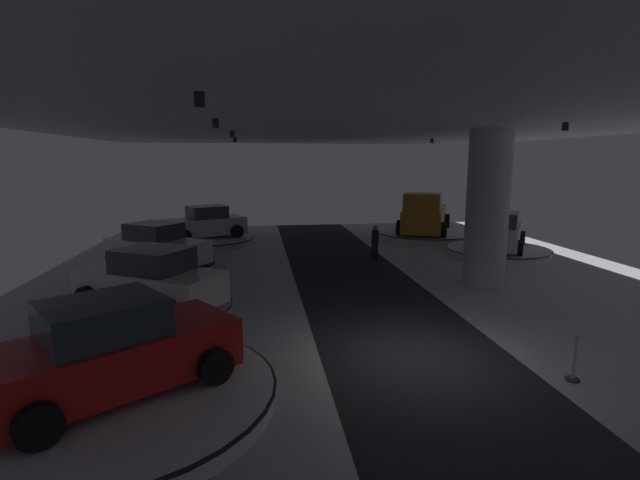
% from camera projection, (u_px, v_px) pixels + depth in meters
% --- Properties ---
extents(ground, '(24.00, 44.00, 0.06)m').
position_uv_depth(ground, '(417.00, 358.00, 10.62)').
color(ground, '#B2B2B7').
extents(ceiling_with_spotlights, '(24.00, 44.00, 0.39)m').
position_uv_depth(ceiling_with_spotlights, '(426.00, 106.00, 9.67)').
color(ceiling_with_spotlights, silver).
extents(column_right, '(1.48, 1.48, 5.50)m').
position_uv_depth(column_right, '(487.00, 208.00, 16.43)').
color(column_right, '#ADADB2').
rests_on(column_right, ground).
extents(display_platform_near_left, '(5.71, 5.71, 0.37)m').
position_uv_depth(display_platform_near_left, '(118.00, 399.00, 8.37)').
color(display_platform_near_left, silver).
rests_on(display_platform_near_left, ground).
extents(display_car_near_left, '(4.47, 3.89, 1.71)m').
position_uv_depth(display_car_near_left, '(112.00, 350.00, 8.19)').
color(display_car_near_left, red).
rests_on(display_car_near_left, display_platform_near_left).
extents(display_platform_mid_left, '(4.63, 4.63, 0.26)m').
position_uv_depth(display_platform_mid_left, '(152.00, 310.00, 13.51)').
color(display_platform_mid_left, silver).
rests_on(display_platform_mid_left, ground).
extents(display_car_mid_left, '(4.53, 3.71, 1.71)m').
position_uv_depth(display_car_mid_left, '(151.00, 280.00, 13.35)').
color(display_car_mid_left, silver).
rests_on(display_car_mid_left, display_platform_mid_left).
extents(display_platform_deep_right, '(5.68, 5.68, 0.35)m').
position_uv_depth(display_platform_deep_right, '(424.00, 234.00, 26.93)').
color(display_platform_deep_right, silver).
rests_on(display_platform_deep_right, ground).
extents(pickup_truck_deep_right, '(4.33, 5.69, 2.30)m').
position_uv_depth(pickup_truck_deep_right, '(424.00, 216.00, 26.44)').
color(pickup_truck_deep_right, '#B77519').
rests_on(pickup_truck_deep_right, display_platform_deep_right).
extents(display_platform_deep_left, '(5.25, 5.25, 0.28)m').
position_uv_depth(display_platform_deep_left, '(205.00, 240.00, 25.22)').
color(display_platform_deep_left, '#B7B7BC').
rests_on(display_platform_deep_left, ground).
extents(display_car_deep_left, '(4.56, 3.54, 1.71)m').
position_uv_depth(display_car_deep_left, '(205.00, 223.00, 25.09)').
color(display_car_deep_left, silver).
rests_on(display_car_deep_left, display_platform_deep_left).
extents(display_platform_far_right, '(4.72, 4.72, 0.34)m').
position_uv_depth(display_platform_far_right, '(498.00, 251.00, 21.87)').
color(display_platform_far_right, silver).
rests_on(display_platform_far_right, ground).
extents(display_car_far_right, '(3.79, 4.50, 1.71)m').
position_uv_depth(display_car_far_right, '(499.00, 232.00, 21.69)').
color(display_car_far_right, silver).
rests_on(display_car_far_right, display_platform_far_right).
extents(display_platform_far_left, '(4.63, 4.63, 0.22)m').
position_uv_depth(display_platform_far_left, '(159.00, 267.00, 18.91)').
color(display_platform_far_left, '#333338').
rests_on(display_platform_far_left, ground).
extents(display_car_far_left, '(4.46, 3.90, 1.71)m').
position_uv_depth(display_car_far_left, '(157.00, 246.00, 18.78)').
color(display_car_far_left, silver).
rests_on(display_car_far_left, display_platform_far_left).
extents(visitor_walking_near, '(0.32, 0.32, 1.59)m').
position_uv_depth(visitor_walking_near, '(375.00, 241.00, 20.59)').
color(visitor_walking_near, black).
rests_on(visitor_walking_near, ground).
extents(stanchion_a, '(0.28, 0.28, 1.01)m').
position_uv_depth(stanchion_a, '(574.00, 363.00, 9.43)').
color(stanchion_a, '#333338').
rests_on(stanchion_a, ground).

